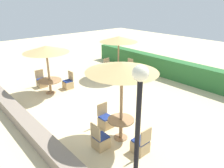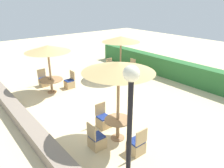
% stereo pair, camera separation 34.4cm
% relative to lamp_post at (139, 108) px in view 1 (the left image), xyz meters
% --- Properties ---
extents(ground_plane, '(40.00, 40.00, 0.00)m').
position_rel_lamp_post_xyz_m(ground_plane, '(-4.21, 2.32, -2.35)').
color(ground_plane, beige).
extents(hedge_row, '(13.00, 0.70, 1.15)m').
position_rel_lamp_post_xyz_m(hedge_row, '(-4.21, 7.85, -1.78)').
color(hedge_row, '#2D6B33').
rests_on(hedge_row, ground_plane).
extents(stone_border, '(10.00, 0.56, 0.45)m').
position_rel_lamp_post_xyz_m(stone_border, '(-4.21, -1.01, -2.13)').
color(stone_border, gray).
rests_on(stone_border, ground_plane).
extents(lamp_post, '(0.36, 0.36, 3.32)m').
position_rel_lamp_post_xyz_m(lamp_post, '(0.00, 0.00, 0.00)').
color(lamp_post, black).
rests_on(lamp_post, ground_plane).
extents(parasol_front_left, '(2.20, 2.20, 2.46)m').
position_rel_lamp_post_xyz_m(parasol_front_left, '(-7.07, 1.21, -0.07)').
color(parasol_front_left, '#93704C').
rests_on(parasol_front_left, ground_plane).
extents(round_table_front_left, '(1.19, 1.19, 0.70)m').
position_rel_lamp_post_xyz_m(round_table_front_left, '(-7.07, 1.21, -1.78)').
color(round_table_front_left, '#93704C').
rests_on(round_table_front_left, ground_plane).
extents(patio_chair_front_left_north, '(0.46, 0.46, 0.93)m').
position_rel_lamp_post_xyz_m(patio_chair_front_left_north, '(-7.03, 2.23, -2.09)').
color(patio_chair_front_left_north, tan).
rests_on(patio_chair_front_left_north, ground_plane).
extents(patio_chair_front_left_west, '(0.46, 0.46, 0.93)m').
position_rel_lamp_post_xyz_m(patio_chair_front_left_west, '(-8.19, 1.25, -2.09)').
color(patio_chair_front_left_west, tan).
rests_on(patio_chair_front_left_west, ground_plane).
extents(parasol_front_right, '(2.31, 2.31, 2.76)m').
position_rel_lamp_post_xyz_m(parasol_front_right, '(-1.85, 1.25, 0.23)').
color(parasol_front_right, '#93704C').
rests_on(parasol_front_right, ground_plane).
extents(round_table_front_right, '(0.91, 0.91, 0.75)m').
position_rel_lamp_post_xyz_m(round_table_front_right, '(-1.85, 1.25, -1.80)').
color(round_table_front_right, '#93704C').
rests_on(round_table_front_right, ground_plane).
extents(patio_chair_front_right_east, '(0.46, 0.46, 0.93)m').
position_rel_lamp_post_xyz_m(patio_chair_front_right_east, '(-0.88, 1.19, -2.09)').
color(patio_chair_front_right_east, tan).
rests_on(patio_chair_front_right_east, ground_plane).
extents(patio_chair_front_right_west, '(0.46, 0.46, 0.93)m').
position_rel_lamp_post_xyz_m(patio_chair_front_right_west, '(-2.75, 1.31, -2.09)').
color(patio_chair_front_right_west, tan).
rests_on(patio_chair_front_right_west, ground_plane).
extents(patio_chair_front_right_south, '(0.46, 0.46, 0.93)m').
position_rel_lamp_post_xyz_m(patio_chair_front_right_south, '(-1.89, 0.39, -2.09)').
color(patio_chair_front_right_south, tan).
rests_on(patio_chair_front_right_south, ground_plane).
extents(parasol_back_left, '(2.27, 2.27, 2.49)m').
position_rel_lamp_post_xyz_m(parasol_back_left, '(-6.69, 5.61, -0.04)').
color(parasol_back_left, '#93704C').
rests_on(parasol_back_left, ground_plane).
extents(round_table_back_left, '(0.93, 0.93, 0.75)m').
position_rel_lamp_post_xyz_m(round_table_back_left, '(-6.69, 5.61, -1.79)').
color(round_table_back_left, '#93704C').
rests_on(round_table_back_left, ground_plane).
extents(patio_chair_back_left_north, '(0.46, 0.46, 0.93)m').
position_rel_lamp_post_xyz_m(patio_chair_back_left_north, '(-6.74, 6.54, -2.09)').
color(patio_chair_back_left_north, tan).
rests_on(patio_chair_back_left_north, ground_plane).
extents(patio_chair_back_left_west, '(0.46, 0.46, 0.93)m').
position_rel_lamp_post_xyz_m(patio_chair_back_left_west, '(-7.65, 5.62, -2.09)').
color(patio_chair_back_left_west, tan).
rests_on(patio_chair_back_left_west, ground_plane).
extents(patio_chair_back_left_east, '(0.46, 0.46, 0.93)m').
position_rel_lamp_post_xyz_m(patio_chair_back_left_east, '(-5.79, 5.56, -2.09)').
color(patio_chair_back_left_east, tan).
rests_on(patio_chair_back_left_east, ground_plane).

